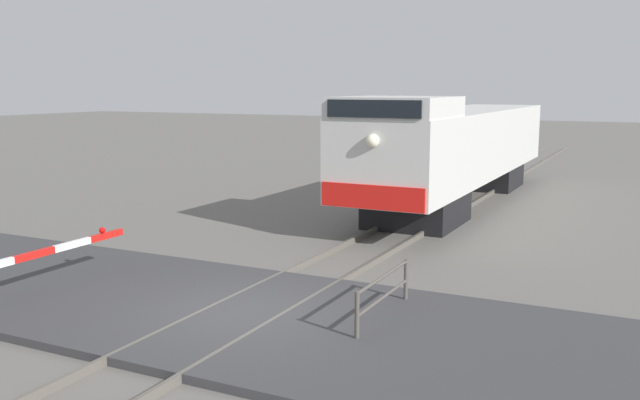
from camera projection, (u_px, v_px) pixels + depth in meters
ground_plane at (242, 319)px, 12.92m from camera, size 160.00×160.00×0.00m
rail_track_left at (211, 310)px, 13.22m from camera, size 0.08×80.00×0.15m
rail_track_right at (276, 321)px, 12.59m from camera, size 0.08×80.00×0.15m
road_surface at (242, 315)px, 12.90m from camera, size 36.00×5.59×0.15m
locomotive at (456, 147)px, 25.18m from camera, size 3.07×16.70×3.99m
guard_railing at (384, 292)px, 12.50m from camera, size 0.08×2.47×0.95m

